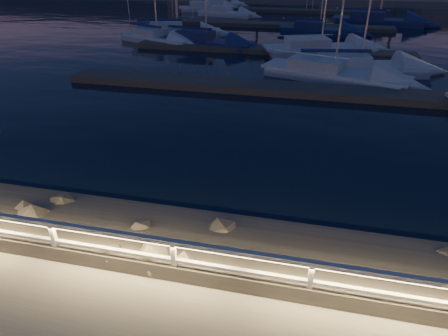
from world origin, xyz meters
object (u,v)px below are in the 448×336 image
at_px(sailboat_e, 175,32).
at_px(sailboat_i, 206,8).
at_px(sailboat_k, 317,29).
at_px(sailboat_m, 221,3).
at_px(sailboat_f, 156,37).
at_px(sailboat_n, 225,12).
at_px(guard_rail, 128,243).
at_px(sailboat_c, 356,66).
at_px(sailboat_g, 318,48).
at_px(sailboat_l, 376,20).
at_px(sailboat_j, 204,41).
at_px(sailboat_h, 330,72).

height_order(sailboat_e, sailboat_i, sailboat_e).
xyz_separation_m(sailboat_k, sailboat_m, (-14.31, 19.74, -0.01)).
xyz_separation_m(sailboat_f, sailboat_i, (-1.16, 20.81, 0.02)).
bearing_deg(sailboat_m, sailboat_n, -63.20).
relative_size(guard_rail, sailboat_e, 3.20).
height_order(sailboat_c, sailboat_i, sailboat_c).
relative_size(sailboat_g, sailboat_m, 1.37).
bearing_deg(sailboat_l, guard_rail, -93.79).
relative_size(sailboat_f, sailboat_g, 0.85).
bearing_deg(sailboat_k, sailboat_j, -130.64).
relative_size(sailboat_l, sailboat_n, 1.36).
bearing_deg(sailboat_l, sailboat_k, -121.73).
xyz_separation_m(sailboat_g, sailboat_l, (5.94, 15.94, 0.01)).
xyz_separation_m(sailboat_f, sailboat_m, (-0.53, 27.21, -0.02)).
bearing_deg(sailboat_m, sailboat_k, -42.85).
bearing_deg(guard_rail, sailboat_n, 100.14).
bearing_deg(sailboat_f, sailboat_m, 114.93).
height_order(sailboat_e, sailboat_g, sailboat_g).
xyz_separation_m(guard_rail, sailboat_c, (6.31, 21.23, -0.92)).
height_order(sailboat_i, sailboat_k, sailboat_k).
bearing_deg(sailboat_l, sailboat_g, -101.39).
height_order(sailboat_j, sailboat_n, sailboat_j).
relative_size(sailboat_g, sailboat_j, 1.10).
distance_m(sailboat_g, sailboat_j, 9.43).
distance_m(sailboat_h, sailboat_n, 28.23).
height_order(sailboat_i, sailboat_l, sailboat_l).
xyz_separation_m(sailboat_k, sailboat_n, (-11.46, 9.52, 0.00)).
bearing_deg(sailboat_c, sailboat_i, 112.79).
relative_size(sailboat_e, sailboat_m, 1.25).
bearing_deg(sailboat_c, sailboat_l, 70.67).
bearing_deg(sailboat_f, sailboat_k, 52.28).
xyz_separation_m(sailboat_e, sailboat_g, (13.20, -4.13, -0.02)).
bearing_deg(sailboat_i, sailboat_e, -102.11).
distance_m(sailboat_i, sailboat_n, 5.17).
distance_m(sailboat_k, sailboat_n, 14.90).
xyz_separation_m(sailboat_i, sailboat_n, (3.48, -3.83, -0.04)).
relative_size(sailboat_g, sailboat_k, 1.15).
bearing_deg(sailboat_k, sailboat_g, -80.77).
distance_m(guard_rail, sailboat_g, 26.60).
xyz_separation_m(sailboat_c, sailboat_k, (-2.84, 13.89, -0.04)).
height_order(sailboat_e, sailboat_f, sailboat_e).
height_order(guard_rail, sailboat_c, sailboat_c).
xyz_separation_m(sailboat_c, sailboat_j, (-12.02, 5.74, -0.00)).
distance_m(sailboat_j, sailboat_n, 17.81).
relative_size(sailboat_m, sailboat_n, 0.90).
bearing_deg(sailboat_l, sailboat_n, -178.60).
relative_size(sailboat_f, sailboat_k, 0.97).
bearing_deg(sailboat_h, sailboat_f, 169.02).
xyz_separation_m(sailboat_g, sailboat_n, (-11.68, 18.31, -0.04)).
height_order(sailboat_i, sailboat_n, sailboat_i).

